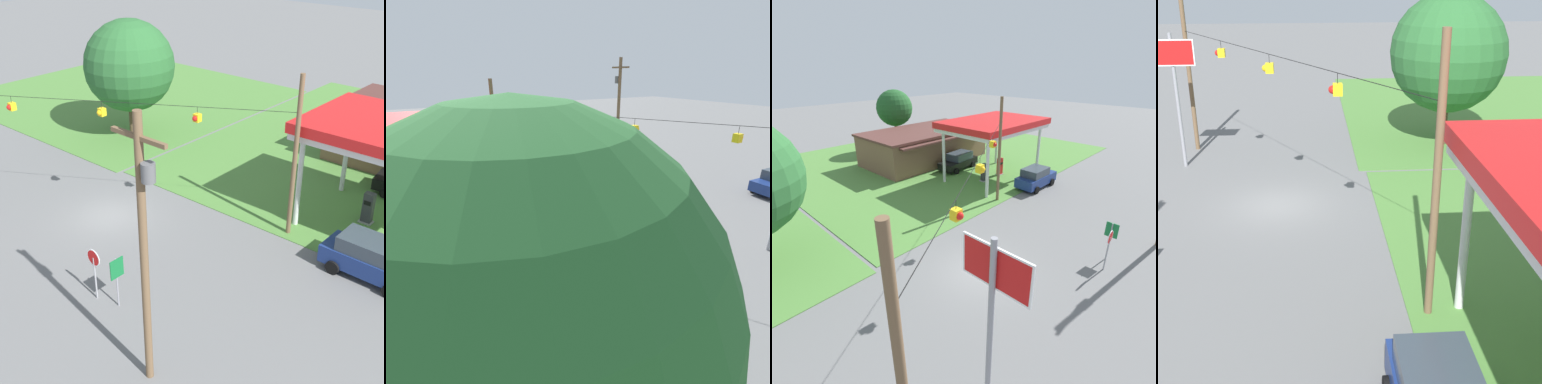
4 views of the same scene
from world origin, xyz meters
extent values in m
plane|color=slate|center=(0.00, 0.00, 0.00)|extent=(160.00, 160.00, 0.00)
cube|color=silver|center=(12.27, 8.68, 5.12)|extent=(9.42, 6.51, 0.35)
cube|color=red|center=(12.27, 8.68, 5.57)|extent=(9.62, 6.71, 0.55)
cylinder|color=silver|center=(8.16, 6.02, 2.47)|extent=(0.28, 0.28, 4.95)
cylinder|color=silver|center=(16.38, 6.02, 2.47)|extent=(0.28, 0.28, 4.95)
cylinder|color=silver|center=(8.16, 11.33, 2.47)|extent=(0.28, 0.28, 4.95)
cylinder|color=silver|center=(16.38, 11.33, 2.47)|extent=(0.28, 0.28, 4.95)
cube|color=gray|center=(10.98, 8.68, 0.06)|extent=(0.71, 0.56, 0.12)
cube|color=#333338|center=(10.98, 8.68, 0.96)|extent=(0.55, 0.40, 1.68)
cube|color=black|center=(10.98, 8.46, 1.30)|extent=(0.39, 0.03, 0.24)
cube|color=gray|center=(13.56, 8.68, 0.06)|extent=(0.71, 0.56, 0.12)
cube|color=red|center=(13.56, 8.68, 0.96)|extent=(0.55, 0.40, 1.68)
cube|color=black|center=(13.56, 8.46, 1.30)|extent=(0.39, 0.03, 0.24)
cube|color=navy|center=(13.20, 4.19, 0.77)|extent=(4.43, 1.89, 0.87)
cube|color=#333D47|center=(12.94, 4.20, 1.56)|extent=(2.44, 1.72, 0.71)
cylinder|color=black|center=(14.58, 5.13, 0.34)|extent=(0.68, 0.23, 0.68)
cylinder|color=black|center=(14.57, 3.24, 0.34)|extent=(0.68, 0.23, 0.68)
cylinder|color=black|center=(11.84, 5.15, 0.34)|extent=(0.68, 0.23, 0.68)
cylinder|color=black|center=(11.83, 3.26, 0.34)|extent=(0.68, 0.23, 0.68)
cylinder|color=black|center=(10.60, 12.07, 0.34)|extent=(0.70, 0.29, 0.68)
cylinder|color=black|center=(13.55, 12.36, 0.34)|extent=(0.70, 0.29, 0.68)
cylinder|color=black|center=(-0.26, -12.57, 0.34)|extent=(0.25, 0.69, 0.68)
cylinder|color=#99999E|center=(4.98, -5.10, 1.05)|extent=(0.08, 0.08, 2.10)
cylinder|color=white|center=(4.98, -5.10, 2.10)|extent=(0.80, 0.03, 0.80)
cylinder|color=red|center=(4.98, -5.10, 2.10)|extent=(0.70, 0.03, 0.70)
cylinder|color=gray|center=(6.07, -4.82, 1.20)|extent=(0.07, 0.07, 2.40)
cube|color=#146B33|center=(6.12, -4.82, 1.95)|extent=(0.04, 0.70, 0.90)
cylinder|color=brown|center=(9.87, -6.72, 5.02)|extent=(0.28, 0.28, 10.05)
cube|color=brown|center=(9.87, -6.72, 9.25)|extent=(2.20, 0.14, 0.14)
cylinder|color=#59595B|center=(10.22, -6.72, 8.25)|extent=(0.44, 0.44, 0.60)
cylinder|color=brown|center=(8.35, 5.00, 4.24)|extent=(0.24, 0.24, 8.48)
cylinder|color=black|center=(0.00, 0.00, 6.62)|extent=(16.72, 10.02, 0.02)
cylinder|color=black|center=(-4.18, -2.50, 6.44)|extent=(0.02, 0.02, 0.35)
cube|color=yellow|center=(-4.18, -2.50, 6.07)|extent=(0.32, 0.32, 0.40)
sphere|color=red|center=(-4.18, -2.67, 6.07)|extent=(0.28, 0.28, 0.28)
cylinder|color=black|center=(0.00, 0.00, 6.44)|extent=(0.02, 0.02, 0.35)
cube|color=yellow|center=(0.00, 0.00, 6.07)|extent=(0.32, 0.32, 0.40)
sphere|color=yellow|center=(0.00, -0.17, 6.07)|extent=(0.28, 0.28, 0.28)
cylinder|color=black|center=(4.18, 2.50, 6.44)|extent=(0.02, 0.02, 0.35)
cube|color=yellow|center=(4.18, 2.50, 6.07)|extent=(0.32, 0.32, 0.40)
sphere|color=red|center=(4.18, 2.33, 6.07)|extent=(0.28, 0.28, 0.28)
sphere|color=#28602D|center=(-8.15, 9.38, 5.31)|extent=(6.57, 6.57, 6.57)
camera|label=1|loc=(20.33, -16.38, 14.82)|focal=50.00mm
camera|label=2|loc=(-12.03, 10.68, 8.83)|focal=28.00mm
camera|label=3|loc=(-10.51, -8.81, 10.73)|focal=28.00mm
camera|label=4|loc=(21.81, 1.56, 9.91)|focal=50.00mm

